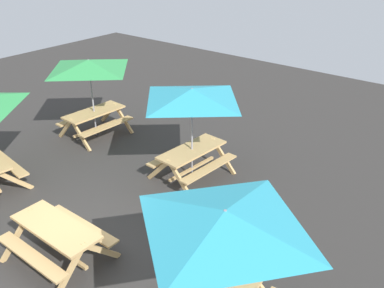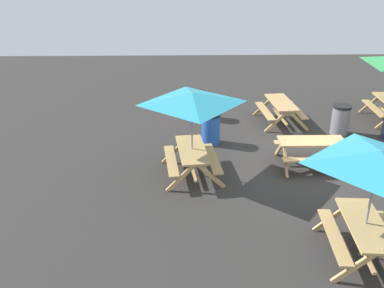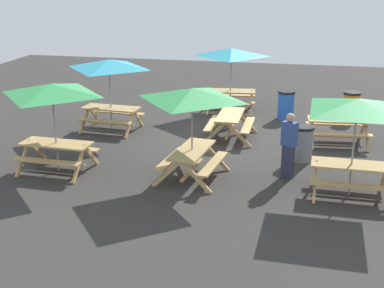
% 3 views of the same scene
% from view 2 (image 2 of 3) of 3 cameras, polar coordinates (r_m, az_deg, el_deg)
% --- Properties ---
extents(ground_plane, '(27.75, 27.75, 0.00)m').
position_cam_2_polar(ground_plane, '(12.20, 15.83, -3.30)').
color(ground_plane, '#33302D').
rests_on(ground_plane, ground).
extents(picnic_table_0, '(2.14, 2.14, 2.34)m').
position_cam_2_polar(picnic_table_0, '(8.32, 23.50, -2.73)').
color(picnic_table_0, tan).
rests_on(picnic_table_0, ground).
extents(picnic_table_2, '(2.20, 2.20, 2.34)m').
position_cam_2_polar(picnic_table_2, '(10.69, 0.00, 5.31)').
color(picnic_table_2, tan).
rests_on(picnic_table_2, ground).
extents(picnic_table_3, '(1.53, 1.80, 0.81)m').
position_cam_2_polar(picnic_table_3, '(12.18, 15.63, -0.39)').
color(picnic_table_3, tan).
rests_on(picnic_table_3, ground).
extents(picnic_table_6, '(1.91, 1.67, 0.81)m').
position_cam_2_polar(picnic_table_6, '(15.02, 11.78, 4.81)').
color(picnic_table_6, tan).
rests_on(picnic_table_6, ground).
extents(trash_bin_orange, '(0.59, 0.59, 0.98)m').
position_cam_2_polar(trash_bin_orange, '(15.20, 0.80, 5.30)').
color(trash_bin_orange, orange).
rests_on(trash_bin_orange, ground).
extents(trash_bin_gray, '(0.59, 0.59, 0.98)m').
position_cam_2_polar(trash_bin_gray, '(14.63, 19.18, 3.10)').
color(trash_bin_gray, gray).
rests_on(trash_bin_gray, ground).
extents(trash_bin_blue, '(0.59, 0.59, 0.98)m').
position_cam_2_polar(trash_bin_blue, '(13.16, 2.52, 2.13)').
color(trash_bin_blue, blue).
rests_on(trash_bin_blue, ground).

